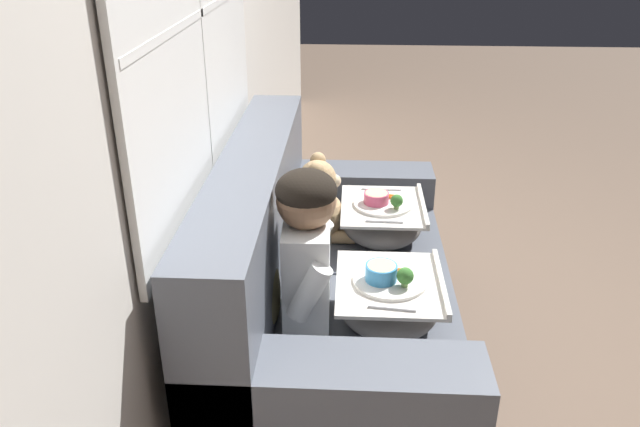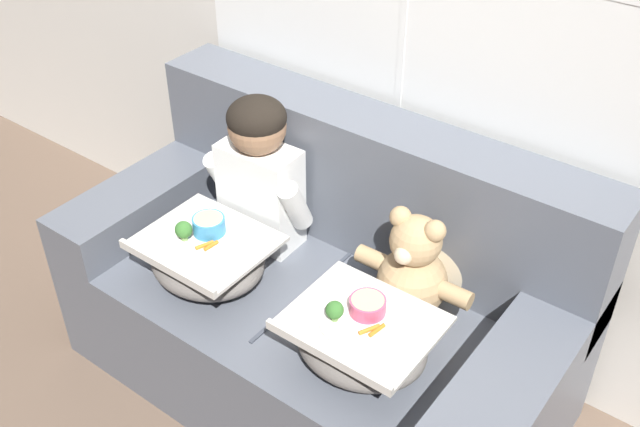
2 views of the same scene
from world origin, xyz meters
The scene contains 9 objects.
ground_plane centered at (0.00, 0.00, 0.00)m, with size 14.00×14.00×0.00m, color brown.
wall_back_with_window centered at (0.00, 0.50, 1.30)m, with size 8.00×0.08×2.60m.
couch centered at (0.00, 0.06, 0.33)m, with size 1.62×0.84×0.91m.
throw_pillow_behind_child centered at (-0.29, 0.24, 0.60)m, with size 0.32×0.15×0.33m.
throw_pillow_behind_teddy centered at (0.29, 0.24, 0.60)m, with size 0.34×0.16×0.35m.
child_figure centered at (-0.29, 0.10, 0.74)m, with size 0.38×0.19×0.53m.
teddy_bear centered at (0.29, 0.09, 0.59)m, with size 0.38×0.26×0.36m.
lap_tray_child centered at (-0.30, -0.17, 0.53)m, with size 0.40×0.35×0.23m.
lap_tray_teddy centered at (0.29, -0.17, 0.53)m, with size 0.40×0.34×0.23m.
Camera 1 is at (-2.02, -0.04, 1.67)m, focal length 35.00 mm.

